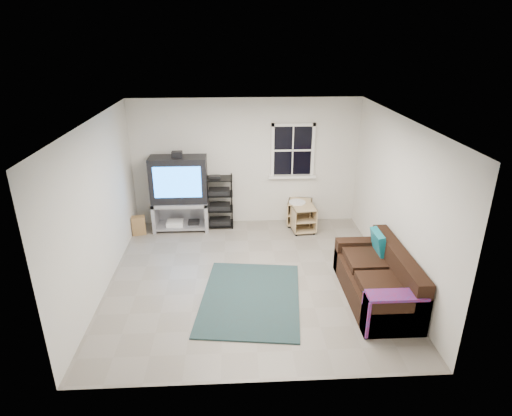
{
  "coord_description": "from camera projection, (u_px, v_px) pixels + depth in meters",
  "views": [
    {
      "loc": [
        -0.25,
        -6.1,
        3.75
      ],
      "look_at": [
        0.11,
        0.4,
        1.07
      ],
      "focal_mm": 30.0,
      "sensor_mm": 36.0,
      "label": 1
    }
  ],
  "objects": [
    {
      "name": "shag_rug",
      "position": [
        251.0,
        298.0,
        6.51
      ],
      "size": [
        1.7,
        2.18,
        0.02
      ],
      "primitive_type": "cube",
      "rotation": [
        0.0,
        0.0,
        -0.13
      ],
      "color": "black",
      "rests_on": "ground"
    },
    {
      "name": "tv_unit",
      "position": [
        179.0,
        187.0,
        8.52
      ],
      "size": [
        1.11,
        0.56,
        1.63
      ],
      "color": "#9D9DA5",
      "rests_on": "ground"
    },
    {
      "name": "room",
      "position": [
        293.0,
        154.0,
        8.66
      ],
      "size": [
        4.6,
        4.62,
        4.6
      ],
      "color": "slate",
      "rests_on": "ground"
    },
    {
      "name": "side_table_left",
      "position": [
        303.0,
        218.0,
        8.64
      ],
      "size": [
        0.49,
        0.49,
        0.53
      ],
      "rotation": [
        0.0,
        0.0,
        0.1
      ],
      "color": "tan",
      "rests_on": "ground"
    },
    {
      "name": "sofa",
      "position": [
        379.0,
        281.0,
        6.41
      ],
      "size": [
        0.84,
        1.9,
        0.87
      ],
      "color": "black",
      "rests_on": "ground"
    },
    {
      "name": "paper_bag",
      "position": [
        139.0,
        225.0,
        8.53
      ],
      "size": [
        0.29,
        0.22,
        0.38
      ],
      "primitive_type": "cube",
      "rotation": [
        0.0,
        0.0,
        0.21
      ],
      "color": "olive",
      "rests_on": "ground"
    },
    {
      "name": "side_table_right",
      "position": [
        300.0,
        211.0,
        8.92
      ],
      "size": [
        0.58,
        0.58,
        0.56
      ],
      "rotation": [
        0.0,
        0.0,
        -0.23
      ],
      "color": "tan",
      "rests_on": "ground"
    },
    {
      "name": "av_rack",
      "position": [
        220.0,
        205.0,
        8.79
      ],
      "size": [
        0.55,
        0.4,
        1.09
      ],
      "color": "black",
      "rests_on": "ground"
    }
  ]
}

